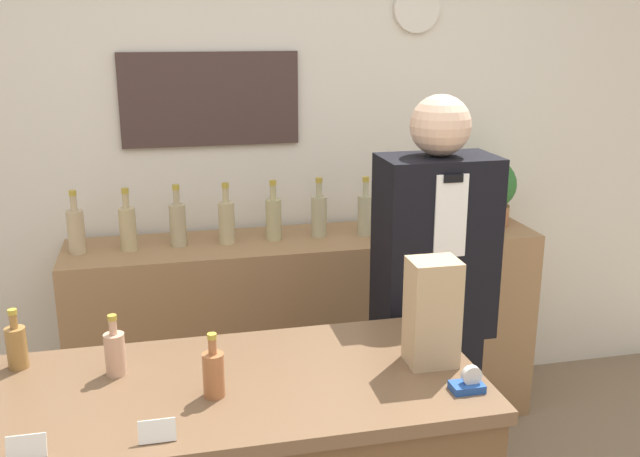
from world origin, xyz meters
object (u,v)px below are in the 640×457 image
object	(u,v)px
shopkeeper	(432,316)
potted_plant	(490,190)
tape_dispenser	(469,383)
paper_bag	(432,312)

from	to	relation	value
shopkeeper	potted_plant	distance (m)	1.02
potted_plant	tape_dispenser	world-z (taller)	potted_plant
shopkeeper	potted_plant	world-z (taller)	shopkeeper
potted_plant	paper_bag	xyz separation A→B (m)	(-0.82, -1.30, -0.03)
potted_plant	shopkeeper	bearing A→B (deg)	-127.57
potted_plant	paper_bag	world-z (taller)	potted_plant
potted_plant	tape_dispenser	xyz separation A→B (m)	(-0.77, -1.48, -0.17)
shopkeeper	potted_plant	xyz separation A→B (m)	(0.60, 0.78, 0.28)
potted_plant	paper_bag	size ratio (longest dim) A/B	1.00
tape_dispenser	paper_bag	bearing A→B (deg)	102.52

